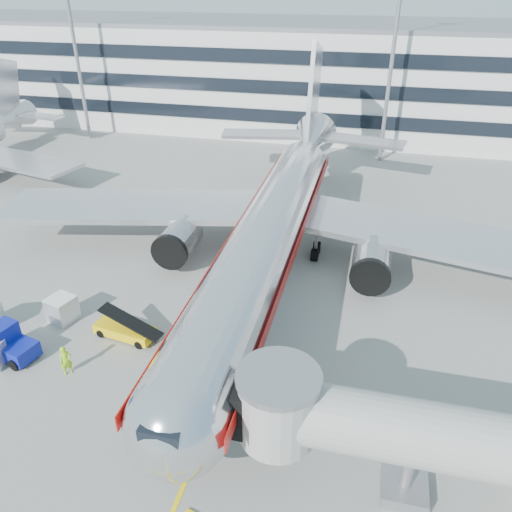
% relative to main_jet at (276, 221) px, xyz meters
% --- Properties ---
extents(ground, '(180.00, 180.00, 0.00)m').
position_rel_main_jet_xyz_m(ground, '(0.00, -11.72, -4.23)').
color(ground, gray).
rests_on(ground, ground).
extents(lead_in_line, '(0.25, 70.00, 0.01)m').
position_rel_main_jet_xyz_m(lead_in_line, '(0.00, -1.72, -4.23)').
color(lead_in_line, yellow).
rests_on(lead_in_line, ground).
extents(main_jet, '(50.95, 48.70, 16.06)m').
position_rel_main_jet_xyz_m(main_jet, '(0.00, 0.00, 0.00)').
color(main_jet, silver).
rests_on(main_jet, ground).
extents(jet_bridge, '(17.80, 4.50, 7.00)m').
position_rel_main_jet_xyz_m(jet_bridge, '(12.18, -19.72, -0.36)').
color(jet_bridge, silver).
rests_on(jet_bridge, ground).
extents(terminal, '(150.00, 24.25, 15.60)m').
position_rel_main_jet_xyz_m(terminal, '(0.00, 46.23, 3.57)').
color(terminal, silver).
rests_on(terminal, ground).
extents(light_mast_west, '(2.40, 1.20, 25.45)m').
position_rel_main_jet_xyz_m(light_mast_west, '(-35.00, 30.28, 10.64)').
color(light_mast_west, gray).
rests_on(light_mast_west, ground).
extents(light_mast_centre, '(2.40, 1.20, 25.45)m').
position_rel_main_jet_xyz_m(light_mast_centre, '(8.00, 30.28, 10.64)').
color(light_mast_centre, gray).
rests_on(light_mast_centre, ground).
extents(belt_loader, '(4.61, 2.21, 2.16)m').
position_rel_main_jet_xyz_m(belt_loader, '(-8.04, -11.94, -3.62)').
color(belt_loader, yellow).
rests_on(belt_loader, ground).
extents(baggage_tug, '(3.48, 2.63, 2.35)m').
position_rel_main_jet_xyz_m(baggage_tug, '(-14.33, -15.52, -3.21)').
color(baggage_tug, '#0D1990').
rests_on(baggage_tug, ground).
extents(cargo_container_left, '(2.15, 2.15, 1.85)m').
position_rel_main_jet_xyz_m(cargo_container_left, '(-13.30, -11.21, -3.31)').
color(cargo_container_left, silver).
rests_on(cargo_container_left, ground).
extents(ramp_worker, '(0.87, 0.88, 2.05)m').
position_rel_main_jet_xyz_m(ramp_worker, '(-9.89, -16.14, -3.21)').
color(ramp_worker, '#98D916').
rests_on(ramp_worker, ground).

